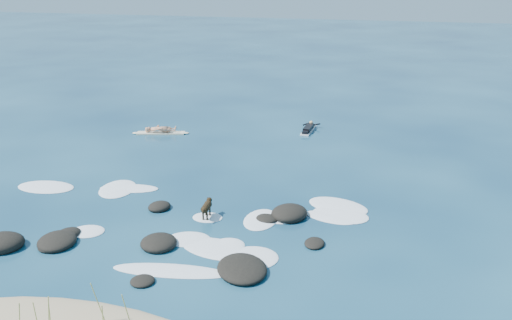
# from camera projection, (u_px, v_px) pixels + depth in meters

# --- Properties ---
(ground) EXTENTS (160.00, 160.00, 0.00)m
(ground) POSITION_uv_depth(u_px,v_px,m) (185.00, 214.00, 20.77)
(ground) COLOR #0A2642
(ground) RESTS_ON ground
(reef_rocks) EXTENTS (11.04, 6.87, 0.59)m
(reef_rocks) POSITION_uv_depth(u_px,v_px,m) (143.00, 239.00, 18.61)
(reef_rocks) COLOR black
(reef_rocks) RESTS_ON ground
(breaking_foam) EXTENTS (14.38, 7.83, 0.12)m
(breaking_foam) POSITION_uv_depth(u_px,v_px,m) (210.00, 219.00, 20.32)
(breaking_foam) COLOR white
(breaking_foam) RESTS_ON ground
(standing_surfer_rig) EXTENTS (3.02, 1.16, 1.74)m
(standing_surfer_rig) POSITION_uv_depth(u_px,v_px,m) (160.00, 121.00, 30.41)
(standing_surfer_rig) COLOR beige
(standing_surfer_rig) RESTS_ON ground
(paddling_surfer_rig) EXTENTS (1.02, 2.28, 0.40)m
(paddling_surfer_rig) POSITION_uv_depth(u_px,v_px,m) (308.00, 129.00, 31.11)
(paddling_surfer_rig) COLOR white
(paddling_surfer_rig) RESTS_ON ground
(dog) EXTENTS (0.32, 1.09, 0.69)m
(dog) POSITION_uv_depth(u_px,v_px,m) (207.00, 206.00, 20.26)
(dog) COLOR black
(dog) RESTS_ON ground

